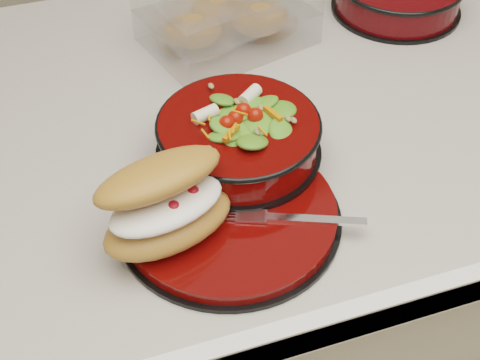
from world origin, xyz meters
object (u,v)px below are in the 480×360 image
object	(u,v)px
fork	(296,218)
dinner_plate	(230,214)
salad_bowl	(239,132)
pastry_box	(226,15)
island_counter	(251,291)
croissant	(165,203)

from	to	relation	value
fork	dinner_plate	bearing A→B (deg)	81.08
dinner_plate	salad_bowl	bearing A→B (deg)	65.59
dinner_plate	salad_bowl	distance (m)	0.10
dinner_plate	pastry_box	world-z (taller)	pastry_box
island_counter	dinner_plate	xyz separation A→B (m)	(-0.10, -0.20, 0.46)
island_counter	fork	bearing A→B (deg)	-98.48
island_counter	fork	size ratio (longest dim) A/B	8.80
pastry_box	island_counter	bearing A→B (deg)	-109.12
dinner_plate	fork	size ratio (longest dim) A/B	1.84
salad_bowl	croissant	world-z (taller)	croissant
salad_bowl	pastry_box	world-z (taller)	salad_bowl
croissant	pastry_box	size ratio (longest dim) A/B	0.60
island_counter	croissant	size ratio (longest dim) A/B	7.54
island_counter	pastry_box	distance (m)	0.51
dinner_plate	croissant	bearing A→B (deg)	-172.11
pastry_box	salad_bowl	bearing A→B (deg)	-120.09
croissant	fork	world-z (taller)	croissant
dinner_plate	croissant	xyz separation A→B (m)	(-0.07, -0.01, 0.05)
dinner_plate	fork	distance (m)	0.08
island_counter	fork	xyz separation A→B (m)	(-0.04, -0.24, 0.47)
island_counter	croissant	bearing A→B (deg)	-129.46
salad_bowl	croissant	xyz separation A→B (m)	(-0.11, -0.10, 0.01)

